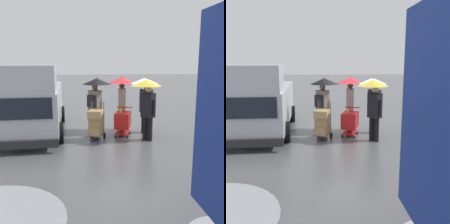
% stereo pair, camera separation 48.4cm
% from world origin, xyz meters
% --- Properties ---
extents(ground_plane, '(90.00, 90.00, 0.00)m').
position_xyz_m(ground_plane, '(0.00, 0.00, 0.00)').
color(ground_plane, '#5B5B5E').
extents(cargo_van_parked_right, '(2.42, 5.44, 2.60)m').
position_xyz_m(cargo_van_parked_right, '(3.54, -0.11, 1.18)').
color(cargo_van_parked_right, '#B7BABF').
rests_on(cargo_van_parked_right, ground).
extents(shopping_cart_vendor, '(0.76, 0.94, 1.04)m').
position_xyz_m(shopping_cart_vendor, '(0.26, 0.52, 0.57)').
color(shopping_cart_vendor, red).
rests_on(shopping_cart_vendor, ground).
extents(hand_dolly_boxes, '(0.68, 0.81, 1.32)m').
position_xyz_m(hand_dolly_boxes, '(1.27, 0.98, 0.62)').
color(hand_dolly_boxes, '#515156').
rests_on(hand_dolly_boxes, ground).
extents(pedestrian_pink_side, '(1.04, 1.04, 2.15)m').
position_xyz_m(pedestrian_pink_side, '(0.19, -0.26, 1.58)').
color(pedestrian_pink_side, black).
rests_on(pedestrian_pink_side, ground).
extents(pedestrian_black_side, '(1.04, 1.04, 2.15)m').
position_xyz_m(pedestrian_black_side, '(-0.49, 1.12, 1.58)').
color(pedestrian_black_side, black).
rests_on(pedestrian_black_side, ground).
extents(pedestrian_white_side, '(1.04, 1.04, 2.15)m').
position_xyz_m(pedestrian_white_side, '(-0.64, 0.16, 1.58)').
color(pedestrian_white_side, black).
rests_on(pedestrian_white_side, ground).
extents(pedestrian_far_side, '(1.04, 1.04, 2.15)m').
position_xyz_m(pedestrian_far_side, '(1.22, 0.21, 1.57)').
color(pedestrian_far_side, black).
rests_on(pedestrian_far_side, ground).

